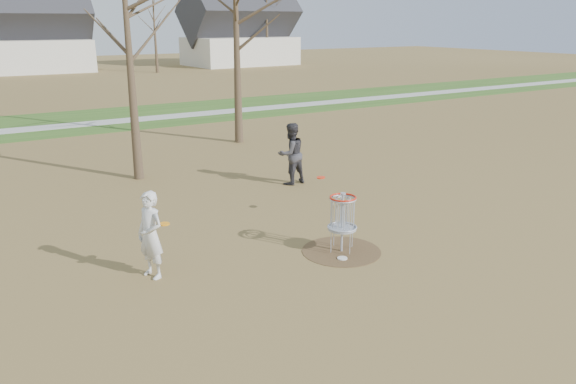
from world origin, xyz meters
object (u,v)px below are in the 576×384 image
object	(u,v)px
player_throwing	(291,154)
disc_grounded	(342,258)
player_standing	(151,235)
disc_golf_basket	(343,213)

from	to	relation	value
player_throwing	disc_grounded	world-z (taller)	player_throwing
player_standing	disc_golf_basket	bearing A→B (deg)	56.16
disc_grounded	disc_golf_basket	size ratio (longest dim) A/B	0.16
disc_grounded	player_standing	bearing A→B (deg)	160.70
player_throwing	disc_golf_basket	xyz separation A→B (m)	(-1.96, -5.31, -0.07)
player_standing	player_throwing	bearing A→B (deg)	105.40
player_standing	disc_golf_basket	size ratio (longest dim) A/B	1.34
player_throwing	disc_golf_basket	bearing A→B (deg)	63.23
player_standing	disc_grounded	world-z (taller)	player_standing
disc_grounded	disc_golf_basket	distance (m)	0.99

